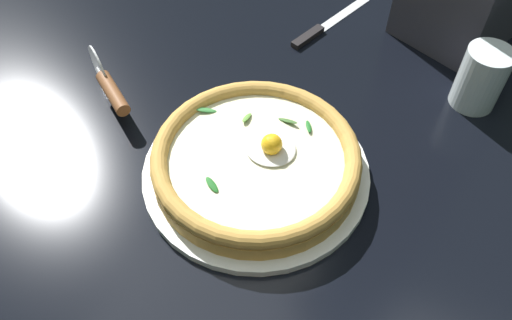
{
  "coord_description": "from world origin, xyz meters",
  "views": [
    {
      "loc": [
        -0.27,
        0.41,
        0.58
      ],
      "look_at": [
        -0.04,
        0.03,
        0.03
      ],
      "focal_mm": 35.79,
      "sensor_mm": 36.0,
      "label": 1
    }
  ],
  "objects_px": {
    "table_knife": "(321,28)",
    "drinking_glass": "(479,82)",
    "pizza_cutter": "(108,86)",
    "pizza": "(256,159)"
  },
  "relations": [
    {
      "from": "drinking_glass",
      "to": "pizza",
      "type": "bearing_deg",
      "value": 54.12
    },
    {
      "from": "pizza",
      "to": "drinking_glass",
      "type": "distance_m",
      "value": 0.38
    },
    {
      "from": "pizza",
      "to": "pizza_cutter",
      "type": "height_order",
      "value": "pizza_cutter"
    },
    {
      "from": "pizza",
      "to": "table_knife",
      "type": "relative_size",
      "value": 1.37
    },
    {
      "from": "drinking_glass",
      "to": "pizza_cutter",
      "type": "bearing_deg",
      "value": 31.37
    },
    {
      "from": "pizza_cutter",
      "to": "table_knife",
      "type": "distance_m",
      "value": 0.4
    },
    {
      "from": "table_knife",
      "to": "drinking_glass",
      "type": "xyz_separation_m",
      "value": [
        -0.29,
        0.04,
        0.04
      ]
    },
    {
      "from": "pizza",
      "to": "pizza_cutter",
      "type": "relative_size",
      "value": 2.12
    },
    {
      "from": "pizza_cutter",
      "to": "drinking_glass",
      "type": "bearing_deg",
      "value": -148.63
    },
    {
      "from": "table_knife",
      "to": "drinking_glass",
      "type": "bearing_deg",
      "value": 171.44
    }
  ]
}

